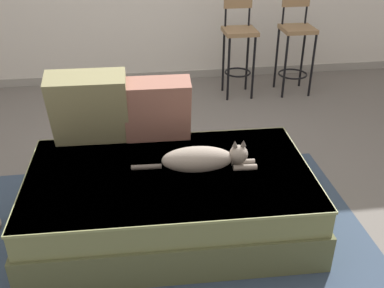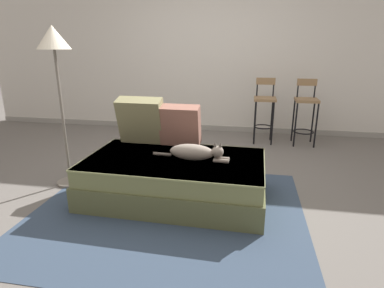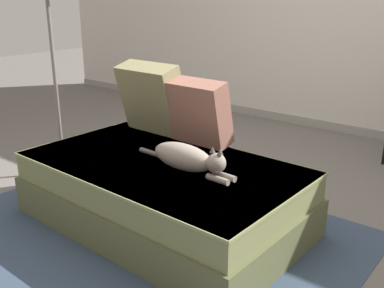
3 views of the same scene
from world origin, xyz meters
name	(u,v)px [view 1 (image 1 of 3)]	position (x,y,z in m)	size (l,w,h in m)	color
ground_plane	(165,190)	(0.00, 0.00, 0.00)	(16.00, 16.00, 0.00)	#66605B
wall_baseboard_trim	(148,76)	(0.00, 2.20, 0.04)	(8.00, 0.02, 0.09)	gray
area_rug	(176,259)	(0.00, -0.70, 0.00)	(2.41, 2.10, 0.01)	#334256
couch	(170,199)	(0.00, -0.40, 0.21)	(1.73, 1.04, 0.41)	brown
throw_pillow_corner	(89,108)	(-0.46, 0.01, 0.67)	(0.49, 0.31, 0.51)	#847F56
throw_pillow_middle	(157,109)	(-0.03, 0.00, 0.63)	(0.43, 0.25, 0.44)	#936051
cat	(203,159)	(0.20, -0.41, 0.49)	(0.74, 0.19, 0.19)	gray
bar_stool_near_window	(239,41)	(0.90, 1.66, 0.56)	(0.32, 0.32, 0.96)	black
bar_stool_by_doorway	(296,41)	(1.49, 1.66, 0.54)	(0.32, 0.32, 0.96)	black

